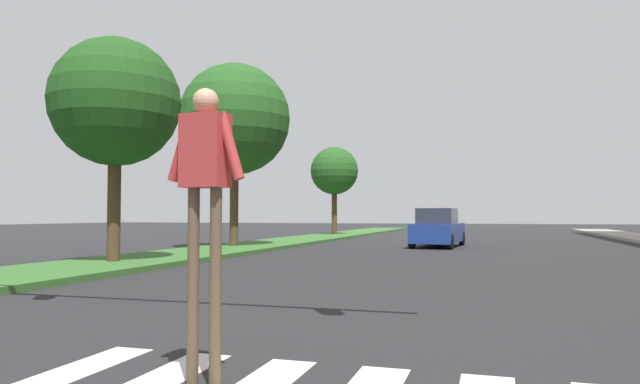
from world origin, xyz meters
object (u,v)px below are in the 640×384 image
Objects in this scene: pedestrian_performer at (205,186)px; sedan_midblock at (438,229)px; tree_far at (235,120)px; tree_distant at (334,171)px; tree_mid at (115,103)px.

sedan_midblock is at bearing 90.16° from pedestrian_performer.
tree_far reaches higher than sedan_midblock.
sedan_midblock is (-0.06, 21.79, -0.86)m from pedestrian_performer.
tree_far is 19.70m from pedestrian_performer.
tree_distant is at bearing 103.54° from pedestrian_performer.
tree_mid is at bearing -88.07° from tree_far.
tree_mid is 2.50× the size of pedestrian_performer.
tree_far is 1.30× the size of tree_distant.
tree_mid is 1.06× the size of tree_distant.
tree_far is at bearing 114.63° from pedestrian_performer.
pedestrian_performer reaches higher than sedan_midblock.
tree_far is at bearing 91.93° from tree_mid.
tree_mid reaches higher than sedan_midblock.
tree_far reaches higher than pedestrian_performer.
tree_mid is 15.18m from sedan_midblock.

